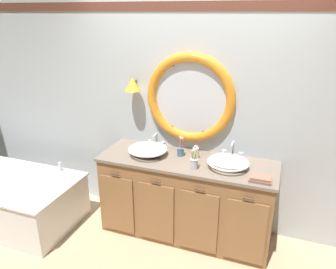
% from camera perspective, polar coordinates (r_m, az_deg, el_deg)
% --- Properties ---
extents(ground_plane, '(14.00, 14.00, 0.00)m').
position_cam_1_polar(ground_plane, '(3.53, 1.27, -19.12)').
color(ground_plane, tan).
extents(back_wall_assembly, '(6.40, 0.26, 2.60)m').
position_cam_1_polar(back_wall_assembly, '(3.40, 4.59, 4.50)').
color(back_wall_assembly, silver).
rests_on(back_wall_assembly, ground_plane).
extents(vanity_counter, '(1.79, 0.62, 0.88)m').
position_cam_1_polar(vanity_counter, '(3.46, 3.21, -11.04)').
color(vanity_counter, olive).
rests_on(vanity_counter, ground_plane).
extents(bathtub, '(1.46, 0.89, 0.64)m').
position_cam_1_polar(bathtub, '(4.11, -25.70, -9.69)').
color(bathtub, white).
rests_on(bathtub, ground_plane).
extents(sink_basin_left, '(0.40, 0.40, 0.13)m').
position_cam_1_polar(sink_basin_left, '(3.34, -3.61, -2.63)').
color(sink_basin_left, white).
rests_on(sink_basin_left, vanity_counter).
extents(sink_basin_right, '(0.40, 0.40, 0.11)m').
position_cam_1_polar(sink_basin_right, '(3.13, 10.60, -4.87)').
color(sink_basin_right, white).
rests_on(sink_basin_right, vanity_counter).
extents(faucet_set_left, '(0.20, 0.12, 0.16)m').
position_cam_1_polar(faucet_set_left, '(3.54, -2.08, -1.23)').
color(faucet_set_left, silver).
rests_on(faucet_set_left, vanity_counter).
extents(faucet_set_right, '(0.22, 0.12, 0.18)m').
position_cam_1_polar(faucet_set_right, '(3.33, 11.34, -2.96)').
color(faucet_set_right, silver).
rests_on(faucet_set_right, vanity_counter).
extents(toothbrush_holder_left, '(0.08, 0.08, 0.22)m').
position_cam_1_polar(toothbrush_holder_left, '(3.32, 2.22, -2.88)').
color(toothbrush_holder_left, slate).
rests_on(toothbrush_holder_left, vanity_counter).
extents(toothbrush_holder_right, '(0.08, 0.08, 0.22)m').
position_cam_1_polar(toothbrush_holder_right, '(3.06, 4.65, -5.02)').
color(toothbrush_holder_right, silver).
rests_on(toothbrush_holder_right, vanity_counter).
extents(soap_dispenser, '(0.06, 0.07, 0.14)m').
position_cam_1_polar(soap_dispenser, '(3.27, 4.93, -3.22)').
color(soap_dispenser, '#EFE5C6').
rests_on(soap_dispenser, vanity_counter).
extents(folded_hand_towel, '(0.19, 0.13, 0.05)m').
position_cam_1_polar(folded_hand_towel, '(2.97, 16.08, -7.53)').
color(folded_hand_towel, '#936B56').
rests_on(folded_hand_towel, vanity_counter).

